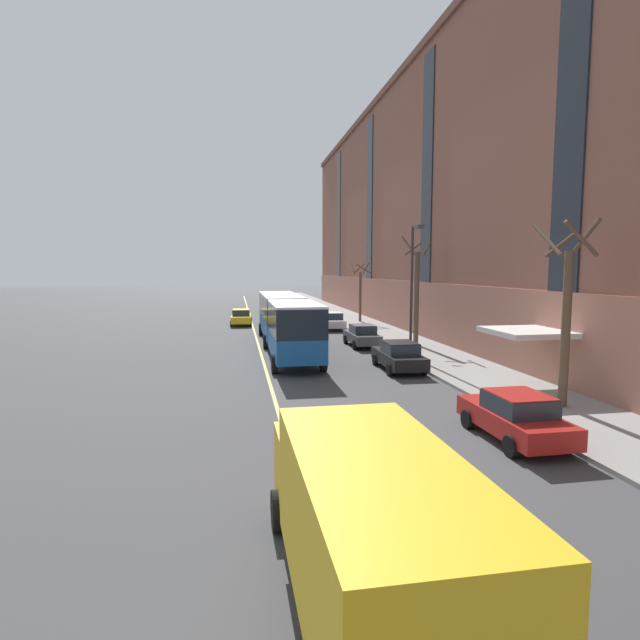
% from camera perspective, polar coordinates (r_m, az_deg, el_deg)
% --- Properties ---
extents(ground_plane, '(260.00, 260.00, 0.00)m').
position_cam_1_polar(ground_plane, '(29.13, -3.25, -4.87)').
color(ground_plane, '#424244').
extents(sidewalk, '(4.74, 160.00, 0.15)m').
position_cam_1_polar(sidewalk, '(34.11, 11.33, -3.27)').
color(sidewalk, gray).
rests_on(sidewalk, ground).
extents(apartment_facade, '(15.20, 110.00, 23.06)m').
position_cam_1_polar(apartment_facade, '(35.55, 26.71, 15.12)').
color(apartment_facade, brown).
rests_on(apartment_facade, ground).
extents(city_bus, '(2.92, 18.37, 3.55)m').
position_cam_1_polar(city_bus, '(33.57, -4.03, 0.11)').
color(city_bus, '#19569E').
rests_on(city_bus, ground).
extents(parked_car_white_0, '(2.06, 4.71, 1.56)m').
position_cam_1_polar(parked_car_white_0, '(44.86, 1.45, -0.08)').
color(parked_car_white_0, silver).
rests_on(parked_car_white_0, ground).
extents(parked_car_red_1, '(2.06, 4.33, 1.56)m').
position_cam_1_polar(parked_car_red_1, '(17.16, 21.42, -10.22)').
color(parked_car_red_1, '#B21E19').
rests_on(parked_car_red_1, ground).
extents(parked_car_darkgray_3, '(1.95, 4.37, 1.56)m').
position_cam_1_polar(parked_car_darkgray_3, '(35.03, 4.83, -1.77)').
color(parked_car_darkgray_3, '#4C4C51').
rests_on(parked_car_darkgray_3, ground).
extents(parked_car_champagne_4, '(2.00, 4.34, 1.56)m').
position_cam_1_polar(parked_car_champagne_4, '(54.46, -0.61, 0.97)').
color(parked_car_champagne_4, '#BCAD89').
rests_on(parked_car_champagne_4, ground).
extents(parked_car_black_5, '(2.11, 4.72, 1.56)m').
position_cam_1_polar(parked_car_black_5, '(27.12, 9.00, -4.05)').
color(parked_car_black_5, black).
rests_on(parked_car_black_5, ground).
extents(parked_car_black_6, '(2.04, 4.49, 1.56)m').
position_cam_1_polar(parked_car_black_6, '(63.03, -1.84, 1.63)').
color(parked_car_black_6, black).
rests_on(parked_car_black_6, ground).
extents(box_truck, '(2.40, 7.24, 2.89)m').
position_cam_1_polar(box_truck, '(8.09, 5.18, -21.74)').
color(box_truck, gold).
rests_on(box_truck, ground).
extents(taxi_cab, '(2.11, 4.54, 1.56)m').
position_cam_1_polar(taxi_cab, '(48.80, -8.99, 0.33)').
color(taxi_cab, yellow).
rests_on(taxi_cab, ground).
extents(street_tree_near_corner, '(1.87, 1.92, 7.13)m').
position_cam_1_polar(street_tree_near_corner, '(20.98, 26.32, 0.82)').
color(street_tree_near_corner, brown).
rests_on(street_tree_near_corner, sidewalk).
extents(street_tree_mid_block, '(1.80, 1.81, 7.51)m').
position_cam_1_polar(street_tree_mid_block, '(35.11, 10.96, 3.18)').
color(street_tree_mid_block, brown).
rests_on(street_tree_mid_block, sidewalk).
extents(street_tree_far_uptown, '(1.88, 1.88, 5.92)m').
position_cam_1_polar(street_tree_far_uptown, '(50.30, 4.62, 3.37)').
color(street_tree_far_uptown, brown).
rests_on(street_tree_far_uptown, sidewalk).
extents(street_lamp, '(0.36, 1.48, 7.80)m').
position_cam_1_polar(street_lamp, '(29.99, 10.58, 4.68)').
color(street_lamp, '#2D2D30').
rests_on(street_lamp, sidewalk).
extents(lane_centerline, '(0.16, 140.00, 0.01)m').
position_cam_1_polar(lane_centerline, '(31.95, -6.73, -3.94)').
color(lane_centerline, '#E0D66B').
rests_on(lane_centerline, ground).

